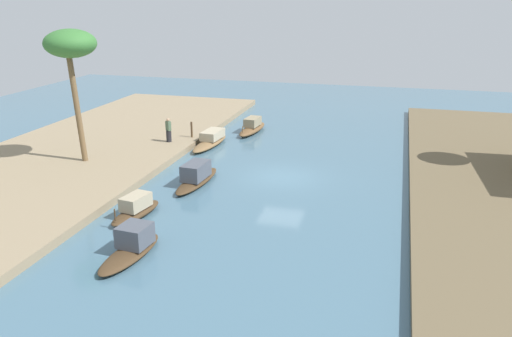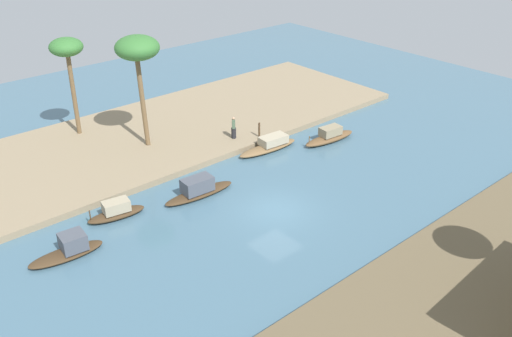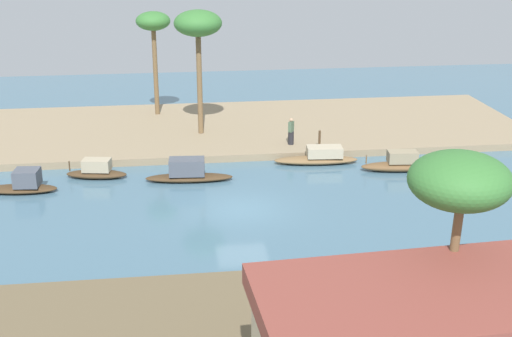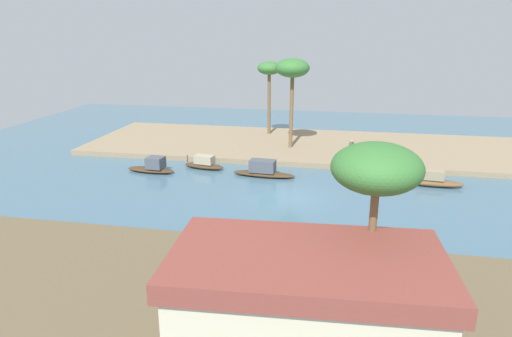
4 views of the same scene
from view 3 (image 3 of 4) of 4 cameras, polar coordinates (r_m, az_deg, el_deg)
name	(u,v)px [view 3 (image 3 of 4)]	position (r m, az deg, el deg)	size (l,w,h in m)	color
river_water	(242,209)	(33.95, -1.16, -3.35)	(66.91, 66.91, 0.00)	#476B7F
riverbank_left	(220,129)	(46.52, -2.95, 3.27)	(40.03, 12.71, 0.42)	#937F60
sampan_open_hull	(23,184)	(37.85, -18.52, -1.23)	(3.94, 1.55, 1.23)	#47331E
sampan_foreground	(97,171)	(38.89, -12.90, -0.19)	(3.44, 1.61, 1.07)	#47331E
sampan_upstream_small	(319,157)	(40.34, 5.16, 0.93)	(4.91, 1.55, 1.02)	brown
sampan_downstream_large	(188,173)	(37.61, -5.57, -0.34)	(4.76, 1.45, 1.26)	#47331E
sampan_near_left_bank	(401,164)	(39.85, 11.78, 0.38)	(4.55, 1.52, 1.15)	brown
person_on_near_bank	(291,133)	(42.31, 2.88, 2.91)	(0.49, 0.49, 1.64)	#232328
mooring_post	(319,140)	(41.66, 5.21, 2.37)	(0.14, 0.14, 1.11)	#4C3823
palm_tree_left_near	(198,26)	(43.67, -4.76, 11.53)	(2.96, 2.96, 7.76)	brown
palm_tree_left_far	(153,25)	(48.51, -8.40, 11.52)	(2.33, 2.33, 7.13)	brown
palm_tree_right_tall	(460,184)	(19.59, 16.30, -1.22)	(2.82, 2.82, 6.96)	brown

